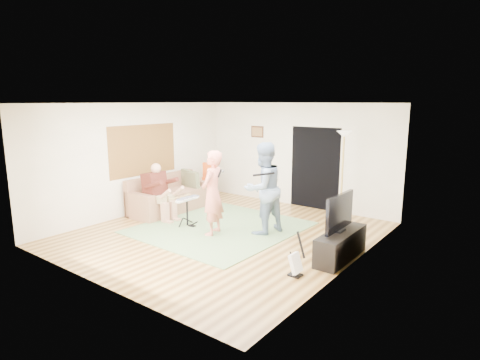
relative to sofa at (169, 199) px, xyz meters
The scene contains 19 objects.
floor 2.39m from the sofa, 13.85° to the right, with size 6.00×6.00×0.00m, color brown.
walls 2.59m from the sofa, 13.85° to the right, with size 5.50×6.00×2.70m, color #EEE3CE, non-canonical shape.
ceiling 3.37m from the sofa, 13.85° to the right, with size 6.00×6.00×0.00m, color white.
window_blinds 1.38m from the sofa, 140.56° to the right, with size 2.05×2.05×0.00m, color olive.
doorway 3.81m from the sofa, 40.39° to the left, with size 2.10×2.10×0.00m, color black.
picture_frame 3.09m from the sofa, 66.61° to the left, with size 0.42×0.03×0.32m, color #3F2314.
area_rug 2.02m from the sofa, ahead, with size 3.09×3.30×0.02m, color #5D7F4D.
sofa is the anchor object (origin of this frame).
drummer 0.81m from the sofa, 56.98° to the right, with size 0.86×0.48×1.32m.
drum_kit 1.45m from the sofa, 26.60° to the right, with size 0.36×0.65×0.67m.
singer 2.32m from the sofa, 19.09° to the right, with size 0.64×0.42×1.76m, color #DD7360.
microphone 2.64m from the sofa, 17.55° to the right, with size 0.06×0.06×0.24m, color black, non-canonical shape.
guitarist 2.98m from the sofa, ahead, with size 0.93×0.73×1.92m, color #7289A7.
guitar_held 3.27m from the sofa, ahead, with size 0.12×0.60×0.26m, color white, non-canonical shape.
guitar_spare 4.76m from the sofa, 18.19° to the right, with size 0.27×0.24×0.75m.
torchiere_lamp 4.39m from the sofa, 23.85° to the left, with size 0.37×0.37×2.09m.
dining_chair 1.30m from the sofa, 81.34° to the left, with size 0.54×0.56×1.06m.
tv_cabinet 4.81m from the sofa, ahead, with size 0.40×1.40×0.50m, color black.
television 4.80m from the sofa, ahead, with size 0.06×1.01×0.64m, color black.
Camera 1 is at (5.13, -6.22, 2.75)m, focal length 30.00 mm.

